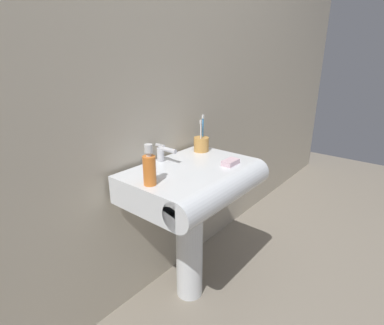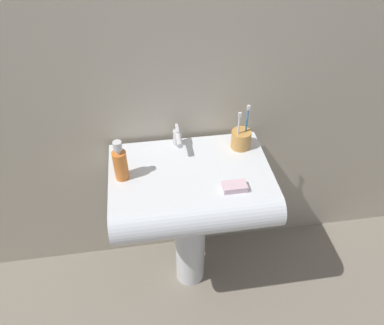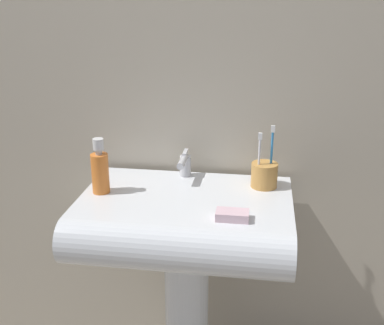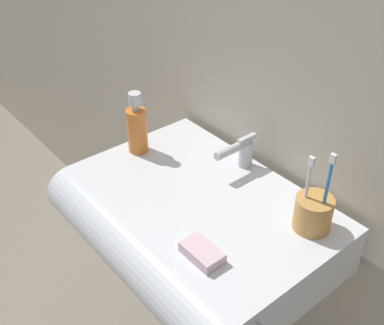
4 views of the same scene
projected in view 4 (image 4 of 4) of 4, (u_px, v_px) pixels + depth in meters
name	position (u px, v px, depth m)	size (l,w,h in m)	color
sink_pedestal	(203.00, 314.00, 1.38)	(0.14, 0.14, 0.61)	white
sink_basin	(189.00, 225.00, 1.14)	(0.63, 0.46, 0.13)	white
faucet	(241.00, 152.00, 1.19)	(0.04, 0.13, 0.09)	silver
toothbrush_cup	(313.00, 212.00, 1.01)	(0.08, 0.08, 0.20)	#D19347
soap_bottle	(137.00, 128.00, 1.25)	(0.05, 0.05, 0.17)	orange
bar_soap	(202.00, 253.00, 0.96)	(0.09, 0.05, 0.02)	silver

